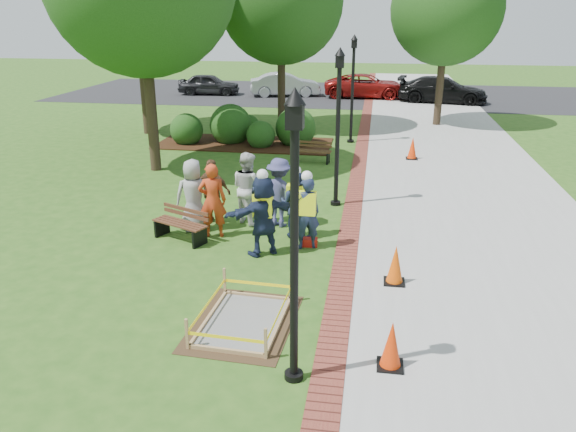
% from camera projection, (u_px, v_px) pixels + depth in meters
% --- Properties ---
extents(ground, '(100.00, 100.00, 0.00)m').
position_uv_depth(ground, '(254.00, 281.00, 11.30)').
color(ground, '#285116').
rests_on(ground, ground).
extents(sidewalk, '(6.00, 60.00, 0.02)m').
position_uv_depth(sidewalk, '(452.00, 164.00, 19.84)').
color(sidewalk, '#9E9E99').
rests_on(sidewalk, ground).
extents(brick_edging, '(0.50, 60.00, 0.03)m').
position_uv_depth(brick_edging, '(360.00, 160.00, 20.31)').
color(brick_edging, maroon).
rests_on(brick_edging, ground).
extents(mulch_bed, '(7.00, 3.00, 0.05)m').
position_uv_depth(mulch_bed, '(245.00, 144.00, 22.86)').
color(mulch_bed, '#381E0F').
rests_on(mulch_bed, ground).
extents(parking_lot, '(36.00, 12.00, 0.01)m').
position_uv_depth(parking_lot, '(342.00, 94.00, 36.33)').
color(parking_lot, black).
rests_on(parking_lot, ground).
extents(wet_concrete_pad, '(1.83, 2.40, 0.55)m').
position_uv_depth(wet_concrete_pad, '(243.00, 311.00, 9.72)').
color(wet_concrete_pad, '#47331E').
rests_on(wet_concrete_pad, ground).
extents(bench_near, '(1.46, 0.99, 0.76)m').
position_uv_depth(bench_near, '(181.00, 231.00, 13.25)').
color(bench_near, '#4F2F1B').
rests_on(bench_near, ground).
extents(bench_far, '(1.38, 0.59, 0.72)m').
position_uv_depth(bench_far, '(312.00, 156.00, 20.07)').
color(bench_far, brown).
rests_on(bench_far, ground).
extents(cone_front, '(0.40, 0.40, 0.80)m').
position_uv_depth(cone_front, '(391.00, 346.00, 8.46)').
color(cone_front, black).
rests_on(cone_front, ground).
extents(cone_back, '(0.41, 0.41, 0.82)m').
position_uv_depth(cone_back, '(395.00, 266.00, 11.09)').
color(cone_back, black).
rests_on(cone_back, ground).
extents(cone_far, '(0.41, 0.41, 0.82)m').
position_uv_depth(cone_far, '(412.00, 149.00, 20.39)').
color(cone_far, black).
rests_on(cone_far, ground).
extents(toolbox, '(0.39, 0.23, 0.19)m').
position_uv_depth(toolbox, '(309.00, 242.00, 12.97)').
color(toolbox, '#A9140D').
rests_on(toolbox, ground).
extents(lamp_near, '(0.28, 0.28, 4.26)m').
position_uv_depth(lamp_near, '(294.00, 222.00, 7.48)').
color(lamp_near, black).
rests_on(lamp_near, ground).
extents(lamp_mid, '(0.28, 0.28, 4.26)m').
position_uv_depth(lamp_mid, '(338.00, 117.00, 14.90)').
color(lamp_mid, black).
rests_on(lamp_mid, ground).
extents(lamp_far, '(0.28, 0.28, 4.26)m').
position_uv_depth(lamp_far, '(353.00, 81.00, 22.31)').
color(lamp_far, black).
rests_on(lamp_far, ground).
extents(tree_back, '(5.33, 5.33, 8.17)m').
position_uv_depth(tree_back, '(281.00, 1.00, 23.92)').
color(tree_back, '#3D2D1E').
rests_on(tree_back, ground).
extents(tree_right, '(4.96, 4.96, 7.67)m').
position_uv_depth(tree_right, '(447.00, 9.00, 24.89)').
color(tree_right, '#3D2D1E').
rests_on(tree_right, ground).
extents(shrub_a, '(1.33, 1.33, 1.33)m').
position_uv_depth(shrub_a, '(187.00, 144.00, 22.94)').
color(shrub_a, '#1B4112').
rests_on(shrub_a, ground).
extents(shrub_b, '(1.70, 1.70, 1.70)m').
position_uv_depth(shrub_b, '(231.00, 142.00, 23.15)').
color(shrub_b, '#1B4112').
rests_on(shrub_b, ground).
extents(shrub_c, '(1.14, 1.14, 1.14)m').
position_uv_depth(shrub_c, '(261.00, 147.00, 22.33)').
color(shrub_c, '#1B4112').
rests_on(shrub_c, ground).
extents(shrub_d, '(1.62, 1.62, 1.62)m').
position_uv_depth(shrub_d, '(295.00, 145.00, 22.75)').
color(shrub_d, '#1B4112').
rests_on(shrub_d, ground).
extents(shrub_e, '(1.06, 1.06, 1.06)m').
position_uv_depth(shrub_e, '(248.00, 137.00, 24.08)').
color(shrub_e, '#1B4112').
rests_on(shrub_e, ground).
extents(casual_person_a, '(0.66, 0.52, 1.79)m').
position_uv_depth(casual_person_a, '(194.00, 196.00, 13.64)').
color(casual_person_a, '#959595').
rests_on(casual_person_a, ground).
extents(casual_person_b, '(0.64, 0.48, 1.80)m').
position_uv_depth(casual_person_b, '(213.00, 201.00, 13.28)').
color(casual_person_b, '#BF3816').
rests_on(casual_person_b, ground).
extents(casual_person_c, '(0.69, 0.66, 1.83)m').
position_uv_depth(casual_person_c, '(248.00, 188.00, 14.16)').
color(casual_person_c, silver).
rests_on(casual_person_c, ground).
extents(casual_person_d, '(0.58, 0.42, 1.65)m').
position_uv_depth(casual_person_d, '(213.00, 192.00, 14.18)').
color(casual_person_d, brown).
rests_on(casual_person_d, ground).
extents(casual_person_e, '(0.65, 0.52, 1.74)m').
position_uv_depth(casual_person_e, '(279.00, 193.00, 13.94)').
color(casual_person_e, '#393A65').
rests_on(casual_person_e, ground).
extents(hivis_worker_a, '(0.69, 0.64, 1.96)m').
position_uv_depth(hivis_worker_a, '(263.00, 213.00, 12.27)').
color(hivis_worker_a, '#1A2143').
rests_on(hivis_worker_a, ground).
extents(hivis_worker_b, '(0.63, 0.52, 1.83)m').
position_uv_depth(hivis_worker_b, '(307.00, 210.00, 12.60)').
color(hivis_worker_b, '#172A3E').
rests_on(hivis_worker_b, ground).
extents(hivis_worker_c, '(0.58, 0.44, 1.77)m').
position_uv_depth(hivis_worker_c, '(296.00, 202.00, 13.25)').
color(hivis_worker_c, '#1B2948').
rests_on(hivis_worker_c, ground).
extents(parked_car_a, '(2.20, 4.52, 1.44)m').
position_uv_depth(parked_car_a, '(210.00, 95.00, 36.16)').
color(parked_car_a, '#232326').
rests_on(parked_car_a, ground).
extents(parked_car_b, '(3.09, 5.13, 1.56)m').
position_uv_depth(parked_car_b, '(285.00, 96.00, 35.52)').
color(parked_car_b, '#A7A8AC').
rests_on(parked_car_b, ground).
extents(parked_car_c, '(2.16, 4.80, 1.55)m').
position_uv_depth(parked_car_c, '(366.00, 98.00, 34.94)').
color(parked_car_c, maroon).
rests_on(parked_car_c, ground).
extents(parked_car_d, '(2.91, 5.23, 1.61)m').
position_uv_depth(parked_car_d, '(441.00, 103.00, 33.08)').
color(parked_car_d, black).
rests_on(parked_car_d, ground).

